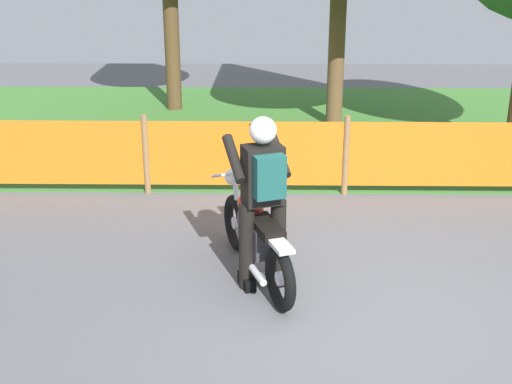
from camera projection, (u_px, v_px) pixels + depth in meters
name	position (u px, v px, depth m)	size (l,w,h in m)	color
ground	(379.00, 320.00, 6.21)	(24.00, 24.00, 0.02)	#5B5B60
grass_verge	(325.00, 128.00, 11.97)	(24.00, 6.21, 0.01)	#427A33
barrier_fence	(346.00, 154.00, 8.88)	(10.33, 0.08, 1.05)	olive
motorcycle_lead	(255.00, 235.00, 6.83)	(0.85, 1.85, 0.91)	black
rider_lead	(263.00, 194.00, 6.46)	(0.67, 0.77, 1.69)	black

